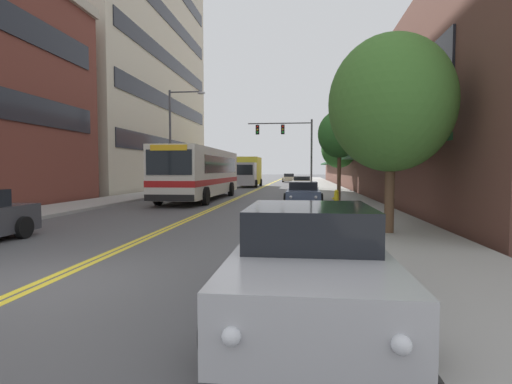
# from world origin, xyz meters

# --- Properties ---
(ground_plane) EXTENTS (240.00, 240.00, 0.00)m
(ground_plane) POSITION_xyz_m (0.00, 37.00, 0.00)
(ground_plane) COLOR #4C4C4F
(sidewalk_left) EXTENTS (3.00, 106.00, 0.14)m
(sidewalk_left) POSITION_xyz_m (-7.00, 37.00, 0.07)
(sidewalk_left) COLOR #9E9B96
(sidewalk_left) RESTS_ON ground_plane
(sidewalk_right) EXTENTS (3.00, 106.00, 0.14)m
(sidewalk_right) POSITION_xyz_m (7.00, 37.00, 0.07)
(sidewalk_right) COLOR #9E9B96
(sidewalk_right) RESTS_ON ground_plane
(centre_line) EXTENTS (0.34, 106.00, 0.01)m
(centre_line) POSITION_xyz_m (0.00, 37.00, 0.00)
(centre_line) COLOR yellow
(centre_line) RESTS_ON ground_plane
(office_tower_left) EXTENTS (12.08, 26.64, 29.37)m
(office_tower_left) POSITION_xyz_m (-14.74, 33.01, 14.69)
(office_tower_left) COLOR beige
(office_tower_left) RESTS_ON ground_plane
(storefront_row_right) EXTENTS (9.10, 68.00, 8.79)m
(storefront_row_right) POSITION_xyz_m (12.73, 37.00, 4.39)
(storefront_row_right) COLOR brown
(storefront_row_right) RESTS_ON ground_plane
(city_bus) EXTENTS (2.91, 12.50, 3.16)m
(city_bus) POSITION_xyz_m (-2.10, 18.99, 1.79)
(city_bus) COLOR silver
(city_bus) RESTS_ON ground_plane
(car_red_parked_left_near) EXTENTS (2.07, 4.44, 1.25)m
(car_red_parked_left_near) POSITION_xyz_m (-4.41, 31.16, 0.59)
(car_red_parked_left_near) COLOR maroon
(car_red_parked_left_near) RESTS_ON ground_plane
(car_silver_parked_right_foreground) EXTENTS (2.11, 4.34, 1.42)m
(car_silver_parked_right_foreground) POSITION_xyz_m (4.42, -0.88, 0.66)
(car_silver_parked_right_foreground) COLOR #B7B7BC
(car_silver_parked_right_foreground) RESTS_ON ground_plane
(car_beige_parked_right_mid) EXTENTS (2.12, 4.19, 1.24)m
(car_beige_parked_right_mid) POSITION_xyz_m (4.29, 34.46, 0.59)
(car_beige_parked_right_mid) COLOR #BCAD89
(car_beige_parked_right_mid) RESTS_ON ground_plane
(car_slate_blue_parked_right_far) EXTENTS (2.08, 4.93, 1.22)m
(car_slate_blue_parked_right_far) POSITION_xyz_m (4.38, 16.88, 0.58)
(car_slate_blue_parked_right_far) COLOR #475675
(car_slate_blue_parked_right_far) RESTS_ON ground_plane
(car_champagne_moving_lead) EXTENTS (2.00, 4.26, 1.31)m
(car_champagne_moving_lead) POSITION_xyz_m (2.29, 55.98, 0.61)
(car_champagne_moving_lead) COLOR beige
(car_champagne_moving_lead) RESTS_ON ground_plane
(box_truck) EXTENTS (2.60, 7.08, 3.33)m
(box_truck) POSITION_xyz_m (-1.73, 38.59, 1.69)
(box_truck) COLOR #B7B7BC
(box_truck) RESTS_ON ground_plane
(traffic_signal_mast) EXTENTS (6.29, 0.38, 6.77)m
(traffic_signal_mast) POSITION_xyz_m (3.11, 33.05, 4.83)
(traffic_signal_mast) COLOR #47474C
(traffic_signal_mast) RESTS_ON ground_plane
(street_lamp_left_far) EXTENTS (2.71, 0.28, 7.68)m
(street_lamp_left_far) POSITION_xyz_m (-4.90, 22.36, 4.63)
(street_lamp_left_far) COLOR #47474C
(street_lamp_left_far) RESTS_ON ground_plane
(street_tree_right_near) EXTENTS (3.42, 3.42, 5.46)m
(street_tree_right_near) POSITION_xyz_m (6.75, 5.41, 3.72)
(street_tree_right_near) COLOR brown
(street_tree_right_near) RESTS_ON sidewalk_right
(street_tree_right_mid) EXTENTS (2.45, 2.45, 5.14)m
(street_tree_right_mid) POSITION_xyz_m (6.42, 17.22, 3.92)
(street_tree_right_mid) COLOR brown
(street_tree_right_mid) RESTS_ON sidewalk_right
(street_tree_right_far) EXTENTS (3.15, 3.15, 5.39)m
(street_tree_right_far) POSITION_xyz_m (7.58, 30.47, 3.79)
(street_tree_right_far) COLOR brown
(street_tree_right_far) RESTS_ON sidewalk_right
(fire_hydrant) EXTENTS (0.31, 0.23, 0.81)m
(fire_hydrant) POSITION_xyz_m (5.95, 13.22, 0.54)
(fire_hydrant) COLOR yellow
(fire_hydrant) RESTS_ON sidewalk_right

